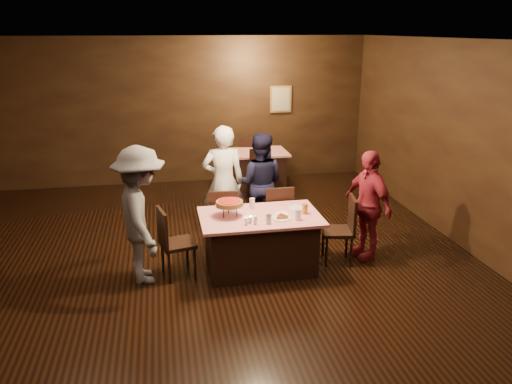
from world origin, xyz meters
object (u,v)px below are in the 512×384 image
at_px(chair_back_far, 249,159).
at_px(diner_navy_hoodie, 260,183).
at_px(diner_white_jacket, 223,182).
at_px(plate_empty, 297,208).
at_px(chair_back_near, 261,175).
at_px(chair_far_right, 276,214).
at_px(glass_amber, 305,209).
at_px(glass_front_right, 298,215).
at_px(glass_front_left, 269,218).
at_px(main_table, 260,242).
at_px(diner_red_shirt, 367,205).
at_px(chair_end_left, 178,242).
at_px(glass_back, 252,203).
at_px(chair_end_right, 338,230).
at_px(diner_grey_knit, 141,216).
at_px(pizza_stand, 229,203).
at_px(back_table, 255,170).
at_px(chair_far_left, 223,218).

height_order(chair_back_far, diner_navy_hoodie, diner_navy_hoodie).
relative_size(diner_white_jacket, plate_empty, 7.08).
height_order(chair_back_near, plate_empty, chair_back_near).
xyz_separation_m(chair_far_right, glass_amber, (0.20, -0.80, 0.37)).
bearing_deg(glass_front_right, glass_amber, 53.13).
relative_size(chair_far_right, glass_front_left, 6.79).
height_order(main_table, diner_red_shirt, diner_red_shirt).
bearing_deg(main_table, chair_end_left, 180.00).
distance_m(plate_empty, glass_front_left, 0.68).
bearing_deg(diner_navy_hoodie, glass_back, 90.94).
height_order(chair_end_right, plate_empty, chair_end_right).
xyz_separation_m(chair_end_right, chair_back_near, (-0.50, 2.85, 0.00)).
relative_size(main_table, diner_red_shirt, 1.02).
bearing_deg(glass_back, diner_red_shirt, -7.13).
relative_size(chair_far_right, glass_back, 6.79).
xyz_separation_m(chair_end_right, glass_front_left, (-1.05, -0.30, 0.37)).
height_order(diner_grey_knit, glass_front_right, diner_grey_knit).
bearing_deg(glass_front_right, pizza_stand, 160.56).
xyz_separation_m(diner_white_jacket, diner_navy_hoodie, (0.59, 0.09, -0.08)).
xyz_separation_m(chair_back_near, diner_grey_knit, (-2.14, -2.88, 0.42)).
relative_size(chair_far_right, diner_white_jacket, 0.54).
relative_size(chair_back_near, plate_empty, 3.80).
bearing_deg(diner_red_shirt, glass_front_right, -88.92).
distance_m(plate_empty, glass_back, 0.62).
bearing_deg(plate_empty, chair_back_near, 88.92).
bearing_deg(chair_end_left, chair_back_near, -44.53).
relative_size(diner_red_shirt, glass_front_right, 11.16).
bearing_deg(chair_back_near, chair_back_far, 94.04).
relative_size(back_table, chair_far_right, 1.37).
xyz_separation_m(chair_far_right, diner_grey_knit, (-1.93, -0.78, 0.42)).
height_order(chair_far_left, glass_front_left, chair_far_left).
xyz_separation_m(glass_front_left, glass_back, (-0.10, 0.60, 0.00)).
bearing_deg(pizza_stand, plate_empty, 6.01).
bearing_deg(chair_end_right, main_table, -79.60).
distance_m(pizza_stand, glass_back, 0.44).
relative_size(back_table, glass_amber, 9.29).
distance_m(chair_end_right, glass_back, 1.24).
bearing_deg(glass_front_left, chair_back_far, 82.94).
xyz_separation_m(back_table, chair_end_left, (-1.70, -3.55, 0.09)).
xyz_separation_m(main_table, chair_back_near, (0.60, 2.85, 0.09)).
relative_size(chair_far_left, chair_end_left, 1.00).
distance_m(glass_front_right, glass_amber, 0.25).
relative_size(chair_far_left, chair_back_far, 1.00).
distance_m(back_table, glass_amber, 3.63).
xyz_separation_m(plate_empty, glass_amber, (0.05, -0.20, 0.06)).
bearing_deg(chair_far_left, chair_back_far, -102.12).
distance_m(chair_back_near, glass_back, 2.65).
bearing_deg(chair_far_left, plate_empty, 152.02).
height_order(chair_back_near, glass_back, chair_back_near).
bearing_deg(main_table, plate_empty, 15.26).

